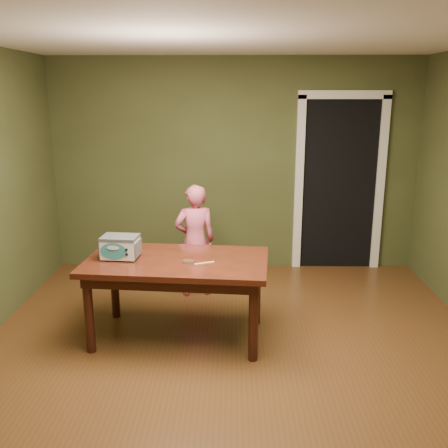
% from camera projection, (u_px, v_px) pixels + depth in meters
% --- Properties ---
extents(floor, '(5.00, 5.00, 0.00)m').
position_uv_depth(floor, '(234.00, 368.00, 4.08)').
color(floor, '#593219').
rests_on(floor, ground).
extents(room_shell, '(4.52, 5.02, 2.61)m').
position_uv_depth(room_shell, '(235.00, 159.00, 3.64)').
color(room_shell, '#434D29').
rests_on(room_shell, ground).
extents(doorway, '(1.10, 0.66, 2.25)m').
position_uv_depth(doorway, '(334.00, 182.00, 6.47)').
color(doorway, black).
rests_on(doorway, ground).
extents(dining_table, '(1.67, 1.03, 0.75)m').
position_uv_depth(dining_table, '(177.00, 270.00, 4.43)').
color(dining_table, '#34170B').
rests_on(dining_table, floor).
extents(toy_oven, '(0.35, 0.25, 0.21)m').
position_uv_depth(toy_oven, '(120.00, 246.00, 4.40)').
color(toy_oven, '#4C4F54').
rests_on(toy_oven, dining_table).
extents(baking_pan, '(0.10, 0.10, 0.02)m').
position_uv_depth(baking_pan, '(189.00, 261.00, 4.31)').
color(baking_pan, silver).
rests_on(baking_pan, dining_table).
extents(spatula, '(0.17, 0.10, 0.01)m').
position_uv_depth(spatula, '(204.00, 263.00, 4.29)').
color(spatula, '#EBC066').
rests_on(spatula, dining_table).
extents(child, '(0.51, 0.40, 1.24)m').
position_uv_depth(child, '(195.00, 241.00, 5.40)').
color(child, '#E35D7D').
rests_on(child, floor).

